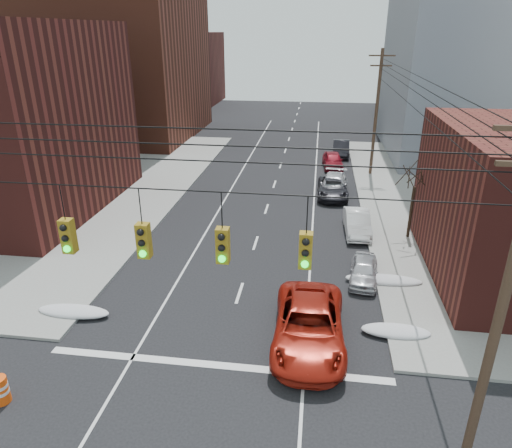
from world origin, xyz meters
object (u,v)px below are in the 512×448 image
(parked_car_e, at_px, (333,160))
(parked_car_b, at_px, (357,223))
(lot_car_a, at_px, (80,182))
(lot_car_c, at_px, (20,211))
(lot_car_b, at_px, (99,180))
(lot_car_d, at_px, (69,168))
(parked_car_d, at_px, (334,185))
(parked_car_f, at_px, (341,148))
(parked_car_c, at_px, (333,188))
(construction_barrel, at_px, (0,390))
(parked_car_a, at_px, (364,270))
(red_pickup, at_px, (309,326))

(parked_car_e, bearing_deg, parked_car_b, -89.78)
(lot_car_a, distance_m, lot_car_c, 6.50)
(parked_car_b, xyz_separation_m, parked_car_e, (-1.33, 15.37, 0.04))
(parked_car_b, height_order, parked_car_e, parked_car_e)
(lot_car_b, height_order, lot_car_d, lot_car_d)
(parked_car_d, distance_m, parked_car_f, 12.61)
(parked_car_c, height_order, lot_car_b, lot_car_b)
(parked_car_d, height_order, lot_car_d, parked_car_d)
(parked_car_c, bearing_deg, lot_car_d, 174.83)
(construction_barrel, bearing_deg, lot_car_b, 107.30)
(parked_car_f, bearing_deg, parked_car_c, -93.21)
(lot_car_a, xyz_separation_m, lot_car_c, (-1.17, -6.39, -0.14))
(parked_car_f, bearing_deg, lot_car_a, -143.50)
(parked_car_b, distance_m, parked_car_f, 20.30)
(parked_car_c, xyz_separation_m, construction_barrel, (-12.16, -23.93, -0.17))
(parked_car_a, xyz_separation_m, parked_car_f, (-0.32, 26.58, 0.18))
(parked_car_f, height_order, lot_car_a, lot_car_a)
(red_pickup, height_order, parked_car_a, red_pickup)
(parked_car_e, distance_m, lot_car_d, 24.60)
(red_pickup, height_order, parked_car_f, red_pickup)
(parked_car_f, bearing_deg, lot_car_c, -135.13)
(parked_car_e, distance_m, lot_car_c, 27.39)
(lot_car_b, xyz_separation_m, construction_barrel, (7.18, -23.05, -0.26))
(parked_car_e, xyz_separation_m, lot_car_a, (-20.64, -10.18, 0.17))
(red_pickup, height_order, parked_car_e, red_pickup)
(parked_car_d, relative_size, parked_car_e, 1.17)
(red_pickup, relative_size, lot_car_a, 1.35)
(parked_car_a, height_order, parked_car_e, parked_car_e)
(parked_car_f, bearing_deg, construction_barrel, -108.10)
(lot_car_a, bearing_deg, parked_car_b, -99.92)
(red_pickup, height_order, parked_car_c, red_pickup)
(red_pickup, bearing_deg, lot_car_d, 135.74)
(parked_car_c, height_order, parked_car_f, parked_car_f)
(lot_car_b, xyz_separation_m, lot_car_c, (-2.33, -7.34, -0.02))
(lot_car_b, distance_m, construction_barrel, 24.14)
(parked_car_c, distance_m, lot_car_b, 19.36)
(parked_car_c, distance_m, parked_car_f, 13.31)
(parked_car_a, bearing_deg, parked_car_f, 97.26)
(red_pickup, bearing_deg, lot_car_b, 133.92)
(parked_car_a, relative_size, lot_car_a, 0.76)
(red_pickup, relative_size, parked_car_d, 1.22)
(lot_car_a, relative_size, construction_barrel, 4.53)
(lot_car_d, bearing_deg, parked_car_e, -67.06)
(parked_car_c, relative_size, construction_barrel, 4.89)
(red_pickup, xyz_separation_m, lot_car_c, (-20.35, 10.82, -0.10))
(parked_car_a, height_order, lot_car_d, lot_car_d)
(parked_car_a, distance_m, lot_car_b, 24.20)
(lot_car_c, bearing_deg, parked_car_f, -68.90)
(lot_car_a, bearing_deg, lot_car_c, 172.97)
(parked_car_d, height_order, lot_car_a, lot_car_a)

